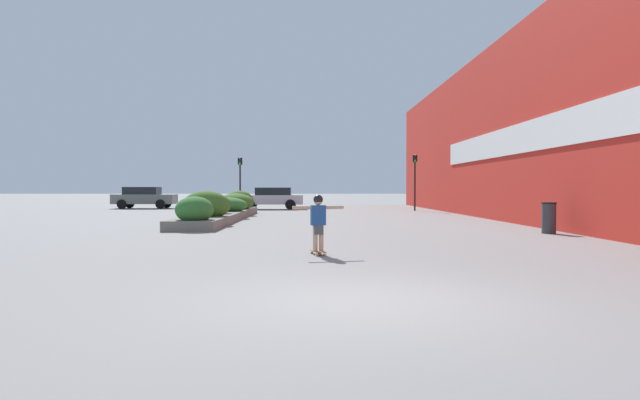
# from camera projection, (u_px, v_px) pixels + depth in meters

# --- Properties ---
(ground_plane) EXTENTS (300.00, 300.00, 0.00)m
(ground_plane) POSITION_uv_depth(u_px,v_px,m) (368.00, 301.00, 7.35)
(ground_plane) COLOR gray
(building_wall_right) EXTENTS (0.67, 46.12, 8.18)m
(building_wall_right) POSITION_uv_depth(u_px,v_px,m) (492.00, 134.00, 27.33)
(building_wall_right) COLOR red
(building_wall_right) RESTS_ON ground_plane
(planter_box) EXTENTS (2.02, 15.24, 1.36)m
(planter_box) POSITION_uv_depth(u_px,v_px,m) (224.00, 208.00, 26.90)
(planter_box) COLOR slate
(planter_box) RESTS_ON ground_plane
(skateboard) EXTENTS (0.36, 0.72, 0.09)m
(skateboard) POSITION_uv_depth(u_px,v_px,m) (318.00, 252.00, 12.51)
(skateboard) COLOR olive
(skateboard) RESTS_ON ground_plane
(skateboarder) EXTENTS (1.14, 0.32, 1.23)m
(skateboarder) POSITION_uv_depth(u_px,v_px,m) (318.00, 217.00, 12.49)
(skateboarder) COLOR tan
(skateboarder) RESTS_ON skateboard
(trash_bin) EXTENTS (0.46, 0.46, 1.01)m
(trash_bin) POSITION_uv_depth(u_px,v_px,m) (549.00, 218.00, 18.40)
(trash_bin) COLOR #38383D
(trash_bin) RESTS_ON ground_plane
(car_leftmost) EXTENTS (4.48, 1.85, 1.52)m
(car_leftmost) POSITION_uv_depth(u_px,v_px,m) (272.00, 198.00, 39.88)
(car_leftmost) COLOR #BCBCC1
(car_leftmost) RESTS_ON ground_plane
(car_center_left) EXTENTS (4.42, 1.92, 1.56)m
(car_center_left) POSITION_uv_depth(u_px,v_px,m) (144.00, 197.00, 41.39)
(car_center_left) COLOR slate
(car_center_left) RESTS_ON ground_plane
(traffic_light_left) EXTENTS (0.28, 0.30, 3.46)m
(traffic_light_left) POSITION_uv_depth(u_px,v_px,m) (240.00, 175.00, 37.22)
(traffic_light_left) COLOR black
(traffic_light_left) RESTS_ON ground_plane
(traffic_light_right) EXTENTS (0.28, 0.30, 3.64)m
(traffic_light_right) POSITION_uv_depth(u_px,v_px,m) (415.00, 173.00, 37.19)
(traffic_light_right) COLOR black
(traffic_light_right) RESTS_ON ground_plane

